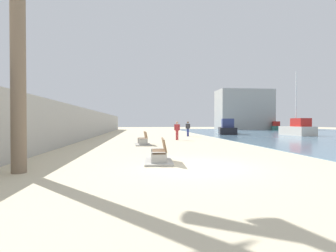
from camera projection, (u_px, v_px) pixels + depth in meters
ground_plane at (159, 138)px, 27.24m from camera, size 120.00×120.00×0.00m
seawall at (87, 124)px, 26.40m from camera, size 0.80×64.00×2.96m
bench_near at (159, 157)px, 10.33m from camera, size 1.19×2.14×0.98m
bench_far at (143, 142)px, 18.34m from camera, size 1.26×2.18×0.98m
person_walking at (188, 128)px, 29.36m from camera, size 0.53×0.23×1.74m
person_standing at (177, 129)px, 23.36m from camera, size 0.51×0.27×1.72m
boat_outer at (298, 129)px, 30.88m from camera, size 2.40×4.46×7.89m
boat_nearest at (275, 127)px, 55.59m from camera, size 4.14×6.95×1.82m
boat_far_left at (227, 128)px, 35.14m from camera, size 3.86×7.09×2.09m
harbor_building at (244, 110)px, 57.35m from camera, size 12.00×6.00×8.95m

